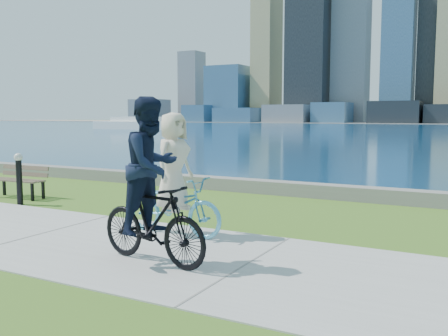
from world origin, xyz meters
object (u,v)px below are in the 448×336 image
(park_bench, at_px, (20,178))
(bollard_lamp, at_px, (19,175))
(cyclist_woman, at_px, (174,190))
(cyclist_man, at_px, (152,194))

(park_bench, relative_size, bollard_lamp, 1.30)
(park_bench, xyz_separation_m, cyclist_woman, (5.77, -1.52, 0.32))
(cyclist_woman, bearing_deg, cyclist_man, -153.77)
(park_bench, bearing_deg, bollard_lamp, -43.21)
(bollard_lamp, bearing_deg, cyclist_woman, -9.24)
(cyclist_woman, bearing_deg, bollard_lamp, 83.30)
(bollard_lamp, xyz_separation_m, cyclist_woman, (4.91, -0.80, 0.11))
(cyclist_woman, distance_m, cyclist_man, 1.72)
(cyclist_man, bearing_deg, bollard_lamp, 75.38)
(cyclist_woman, height_order, cyclist_man, cyclist_man)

